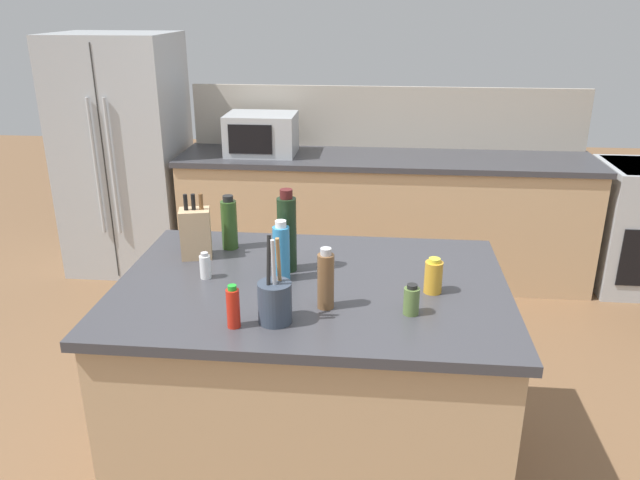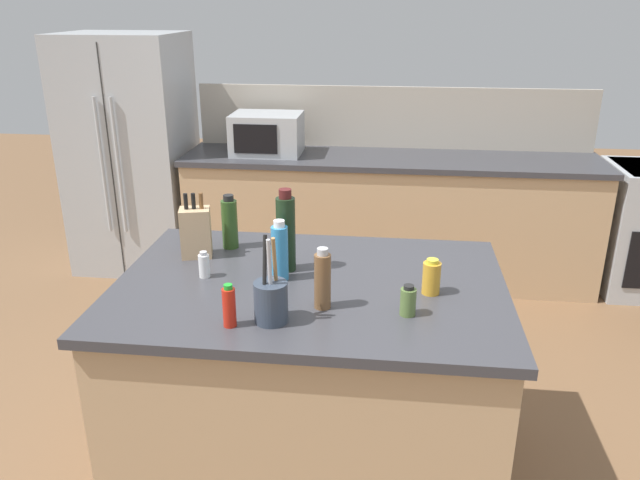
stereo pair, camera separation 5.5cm
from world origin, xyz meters
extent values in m
plane|color=brown|center=(0.00, 0.00, 0.00)|extent=(14.00, 14.00, 0.00)
cube|color=tan|center=(0.30, 2.20, 0.45)|extent=(2.99, 0.62, 0.90)
cube|color=#38383D|center=(0.30, 2.20, 0.92)|extent=(3.03, 0.66, 0.04)
cube|color=#B2A899|center=(0.30, 2.52, 1.17)|extent=(2.99, 0.03, 0.46)
cube|color=tan|center=(0.00, 0.00, 0.45)|extent=(1.51, 1.03, 0.90)
cube|color=#38383D|center=(0.00, 0.00, 0.92)|extent=(1.57, 1.09, 0.04)
cube|color=#ADB2B7|center=(-1.69, 2.25, 0.89)|extent=(0.87, 0.72, 1.79)
cube|color=#2D2D2D|center=(-1.69, 1.89, 0.89)|extent=(0.01, 0.00, 1.70)
cylinder|color=#ADB2B7|center=(-1.75, 1.87, 0.89)|extent=(0.02, 0.02, 0.98)
cylinder|color=#ADB2B7|center=(-1.63, 1.87, 0.89)|extent=(0.02, 0.02, 0.98)
cube|color=#ADB2B7|center=(-0.61, 2.20, 1.09)|extent=(0.50, 0.38, 0.29)
cube|color=black|center=(-0.66, 2.01, 1.09)|extent=(0.31, 0.01, 0.21)
cube|color=tan|center=(-0.53, 0.22, 1.05)|extent=(0.15, 0.13, 0.22)
cylinder|color=black|center=(-0.57, 0.21, 1.20)|extent=(0.02, 0.02, 0.07)
cylinder|color=black|center=(-0.53, 0.22, 1.20)|extent=(0.02, 0.02, 0.07)
cylinder|color=brown|center=(-0.50, 0.23, 1.20)|extent=(0.02, 0.02, 0.07)
cylinder|color=#333D4C|center=(-0.09, -0.33, 1.02)|extent=(0.12, 0.12, 0.15)
cylinder|color=olive|center=(-0.08, -0.32, 1.17)|extent=(0.01, 0.05, 0.18)
cylinder|color=black|center=(-0.11, -0.33, 1.17)|extent=(0.01, 0.05, 0.18)
cylinder|color=#B2B2B7|center=(-0.09, -0.35, 1.17)|extent=(0.01, 0.03, 0.18)
cylinder|color=#3384BC|center=(-0.12, 0.02, 1.05)|extent=(0.07, 0.07, 0.23)
cylinder|color=white|center=(-0.12, 0.02, 1.18)|extent=(0.04, 0.04, 0.03)
cylinder|color=gold|center=(0.48, -0.04, 1.00)|extent=(0.07, 0.07, 0.13)
cylinder|color=gold|center=(0.48, -0.04, 1.07)|extent=(0.05, 0.05, 0.02)
cylinder|color=#2D4C1E|center=(-0.41, 0.34, 1.05)|extent=(0.07, 0.07, 0.22)
cylinder|color=black|center=(-0.41, 0.34, 1.18)|extent=(0.05, 0.05, 0.03)
cylinder|color=silver|center=(-0.44, 0.01, 0.99)|extent=(0.05, 0.05, 0.10)
cylinder|color=#B2B2B7|center=(-0.44, 0.01, 1.04)|extent=(0.03, 0.03, 0.02)
cylinder|color=brown|center=(0.08, -0.21, 1.04)|extent=(0.06, 0.06, 0.21)
cylinder|color=#B2B2B7|center=(0.08, -0.21, 1.16)|extent=(0.04, 0.04, 0.03)
cylinder|color=#567038|center=(0.39, -0.23, 0.99)|extent=(0.06, 0.06, 0.10)
cylinder|color=black|center=(0.39, -0.23, 1.05)|extent=(0.04, 0.04, 0.02)
cylinder|color=black|center=(-0.11, 0.12, 1.10)|extent=(0.08, 0.08, 0.31)
cylinder|color=#4C1919|center=(-0.11, 0.12, 1.27)|extent=(0.05, 0.05, 0.04)
cylinder|color=red|center=(-0.23, -0.38, 1.01)|extent=(0.05, 0.05, 0.14)
cylinder|color=green|center=(-0.23, -0.38, 1.09)|extent=(0.03, 0.03, 0.02)
camera|label=1|loc=(0.25, -2.26, 2.01)|focal=35.00mm
camera|label=2|loc=(0.31, -2.26, 2.01)|focal=35.00mm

